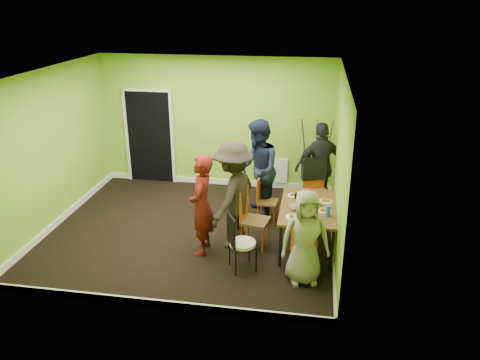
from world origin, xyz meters
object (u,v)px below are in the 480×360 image
object	(u,v)px
easel	(315,158)
person_back_end	(321,167)
chair_bentwood	(239,240)
person_left_near	(233,195)
orange_bottle	(302,199)
person_front_end	(305,237)
chair_left_near	(250,215)
person_left_far	(258,170)
chair_left_far	(264,197)
dining_table	(308,209)
thermos	(311,198)
person_standing	(202,205)
chair_back_end	(314,175)
blue_bottle	(328,211)
chair_front_end	(304,242)

from	to	relation	value
easel	person_back_end	bearing A→B (deg)	-80.78
chair_bentwood	person_left_near	distance (m)	0.87
chair_bentwood	person_left_near	xyz separation A→B (m)	(-0.21, 0.75, 0.39)
orange_bottle	person_front_end	bearing A→B (deg)	-85.19
person_back_end	chair_left_near	bearing A→B (deg)	36.62
person_left_far	person_front_end	size ratio (longest dim) A/B	1.31
chair_left_far	dining_table	bearing A→B (deg)	49.37
easel	thermos	distance (m)	2.21
dining_table	person_standing	bearing A→B (deg)	-165.92
chair_back_end	orange_bottle	xyz separation A→B (m)	(-0.19, -1.19, 0.01)
chair_left_near	chair_back_end	xyz separation A→B (m)	(1.00, 1.48, 0.21)
person_front_end	chair_back_end	bearing A→B (deg)	75.03
person_standing	person_back_end	distance (m)	2.73
blue_bottle	chair_bentwood	bearing A→B (deg)	-157.83
person_back_end	person_front_end	distance (m)	2.60
blue_bottle	person_back_end	distance (m)	1.92
orange_bottle	person_back_end	xyz separation A→B (m)	(0.30, 1.42, 0.08)
thermos	blue_bottle	distance (m)	0.49
chair_back_end	thermos	bearing A→B (deg)	70.83
orange_bottle	person_back_end	size ratio (longest dim) A/B	0.05
thermos	dining_table	bearing A→B (deg)	-109.72
dining_table	person_left_far	bearing A→B (deg)	133.74
chair_back_end	easel	bearing A→B (deg)	-107.29
chair_back_end	easel	size ratio (longest dim) A/B	0.67
thermos	person_standing	xyz separation A→B (m)	(-1.70, -0.49, -0.04)
chair_left_far	person_standing	distance (m)	1.55
person_standing	person_front_end	world-z (taller)	person_standing
blue_bottle	person_front_end	distance (m)	0.76
chair_left_far	person_left_far	distance (m)	0.51
person_left_near	person_front_end	world-z (taller)	person_left_near
chair_left_far	person_standing	xyz separation A→B (m)	(-0.86, -1.25, 0.35)
easel	orange_bottle	bearing A→B (deg)	-95.07
chair_left_far	thermos	world-z (taller)	thermos
chair_bentwood	person_standing	bearing A→B (deg)	-151.07
chair_front_end	person_left_near	xyz separation A→B (m)	(-1.19, 0.70, 0.38)
chair_left_far	person_back_end	bearing A→B (deg)	131.61
person_left_near	person_front_end	size ratio (longest dim) A/B	1.26
chair_bentwood	person_front_end	bearing A→B (deg)	54.42
thermos	blue_bottle	xyz separation A→B (m)	(0.28, -0.40, -0.03)
easel	chair_left_far	bearing A→B (deg)	-121.56
chair_front_end	chair_bentwood	bearing A→B (deg)	-172.51
thermos	person_standing	bearing A→B (deg)	-163.86
person_standing	orange_bottle	bearing A→B (deg)	107.57
chair_bentwood	blue_bottle	bearing A→B (deg)	84.88
chair_bentwood	orange_bottle	size ratio (longest dim) A/B	11.09
thermos	orange_bottle	world-z (taller)	thermos
dining_table	person_standing	world-z (taller)	person_standing
easel	thermos	xyz separation A→B (m)	(-0.05, -2.20, 0.06)
chair_back_end	thermos	distance (m)	1.29
chair_front_end	easel	world-z (taller)	easel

